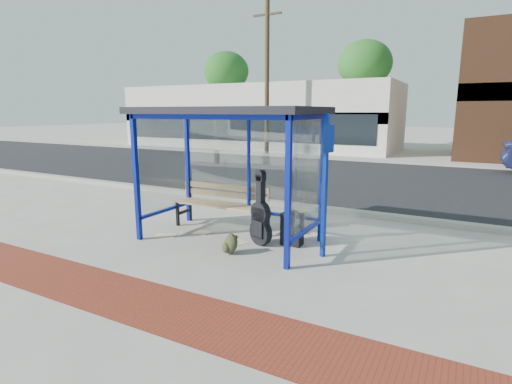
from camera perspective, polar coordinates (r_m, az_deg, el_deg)
The scene contains 19 objects.
ground at distance 7.47m, azimuth -3.84°, elevation -6.87°, with size 120.00×120.00×0.00m, color #B2ADA0.
brick_paver_strip at distance 5.60m, azimuth -18.54°, elevation -13.86°, with size 60.00×1.00×0.01m, color maroon.
curb_near at distance 9.94m, azimuth 5.08°, elevation -1.89°, with size 60.00×0.25×0.12m, color gray.
street_asphalt at distance 14.69m, azimuth 12.99°, elevation 1.97°, with size 60.00×10.00×0.00m, color black.
curb_far at distance 19.60m, azimuth 17.01°, elevation 4.25°, with size 60.00×0.25×0.12m, color gray.
far_sidewalk at distance 21.46m, azimuth 18.03°, elevation 4.62°, with size 60.00×4.00×0.01m, color #B2ADA0.
bus_shelter at distance 7.16m, azimuth -3.75°, elevation 9.23°, with size 3.30×1.80×2.42m.
storefront_white at distance 27.18m, azimuth 0.25°, elevation 10.71°, with size 18.00×6.04×4.00m.
tree_left at distance 33.32m, azimuth -4.28°, elevation 16.76°, with size 3.60×3.60×7.03m.
tree_mid at distance 28.98m, azimuth 15.30°, elevation 17.21°, with size 3.60×3.60×7.03m.
utility_pole_west at distance 21.80m, azimuth 1.59°, elevation 16.08°, with size 1.60×0.24×8.00m.
bench at distance 8.13m, azimuth -5.03°, elevation -1.45°, with size 2.01×0.53×0.95m.
guitar_bag at distance 7.07m, azimuth 0.67°, elevation -3.96°, with size 0.48×0.28×1.27m.
suitcase at distance 7.13m, azimuth 5.16°, elevation -5.31°, with size 0.37×0.25×0.64m.
backpack at distance 6.74m, azimuth -3.75°, elevation -7.49°, with size 0.34×0.33×0.34m.
sign_post at distance 6.41m, azimuth 9.89°, elevation 1.91°, with size 0.13×0.28×2.31m.
newspaper_a at distance 7.97m, azimuth -7.75°, elevation -5.76°, with size 0.34×0.27×0.01m, color white.
newspaper_b at distance 7.89m, azimuth -12.83°, elevation -6.10°, with size 0.40×0.32×0.01m, color white.
newspaper_c at distance 7.36m, azimuth -2.58°, elevation -7.12°, with size 0.34×0.27×0.01m, color white.
Camera 1 is at (3.80, -6.00, 2.34)m, focal length 28.00 mm.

